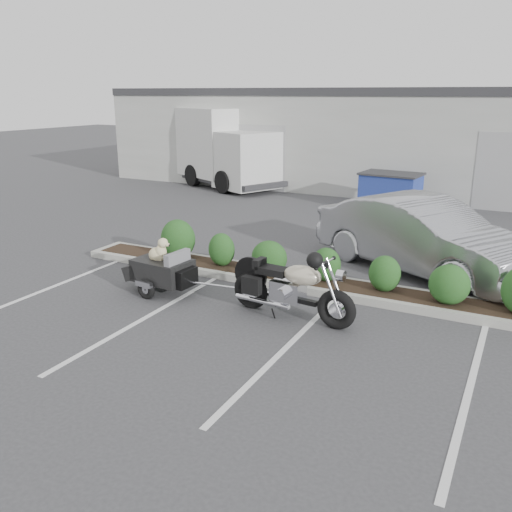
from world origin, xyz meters
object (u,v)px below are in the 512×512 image
at_px(motorcycle, 291,289).
at_px(delivery_truck, 216,148).
at_px(pet_trailer, 162,269).
at_px(sedan, 422,236).
at_px(dumpster, 390,192).

height_order(motorcycle, delivery_truck, delivery_truck).
bearing_deg(pet_trailer, delivery_truck, 121.82).
distance_m(sedan, dumpster, 6.55).
bearing_deg(dumpster, motorcycle, -80.92).
xyz_separation_m(dumpster, delivery_truck, (-8.09, 2.15, 0.89)).
distance_m(motorcycle, pet_trailer, 2.78).
bearing_deg(delivery_truck, motorcycle, -28.92).
relative_size(motorcycle, dumpster, 1.18).
bearing_deg(delivery_truck, dumpster, 10.02).
bearing_deg(delivery_truck, sedan, -14.02).
relative_size(dumpster, delivery_truck, 0.28).
height_order(pet_trailer, sedan, sedan).
distance_m(motorcycle, sedan, 4.01).
bearing_deg(sedan, delivery_truck, 78.05).
bearing_deg(motorcycle, pet_trailer, -175.29).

